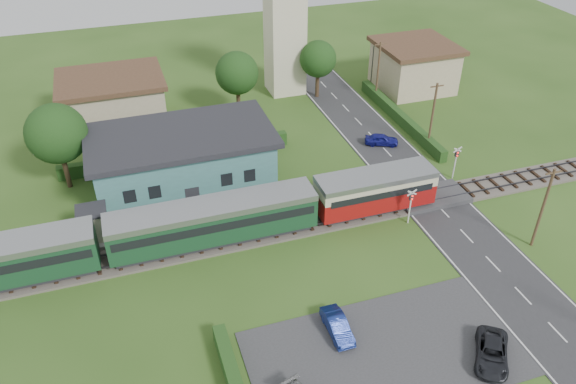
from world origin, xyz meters
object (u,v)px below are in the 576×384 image
object	(u,v)px
pedestrian_near	(273,192)
station_building	(183,159)
church_tower	(285,5)
pedestrian_far	(119,221)
house_east	(414,65)
car_on_road	(382,139)
car_park_blue	(337,326)
crossing_signal_far	(456,158)
house_west	(113,101)
car_park_dark	(492,353)
train	(172,229)
equipment_hut	(94,223)
crossing_signal_near	(411,202)

from	to	relation	value
pedestrian_near	station_building	bearing A→B (deg)	-49.05
church_tower	pedestrian_far	size ratio (longest dim) A/B	11.06
house_east	car_on_road	bearing A→B (deg)	-129.77
car_on_road	car_park_blue	distance (m)	25.60
crossing_signal_far	pedestrian_far	size ratio (longest dim) A/B	2.06
station_building	car_on_road	size ratio (longest dim) A/B	4.79
house_east	crossing_signal_far	world-z (taller)	house_east
house_west	pedestrian_near	world-z (taller)	house_west
pedestrian_near	house_east	bearing A→B (deg)	-151.09
house_east	pedestrian_far	world-z (taller)	house_east
car_on_road	pedestrian_near	xyz separation A→B (m)	(-13.50, -6.57, 0.67)
car_park_dark	station_building	bearing A→B (deg)	155.08
train	car_park_dark	world-z (taller)	train
equipment_hut	church_tower	bearing A→B (deg)	44.75
car_on_road	car_park_blue	size ratio (longest dim) A/B	0.97
house_east	car_on_road	world-z (taller)	house_east
train	pedestrian_far	distance (m)	5.27
train	church_tower	distance (m)	32.30
train	house_east	xyz separation A→B (m)	(32.39, 22.00, 0.62)
pedestrian_far	church_tower	bearing A→B (deg)	-59.69
station_building	car_on_road	xyz separation A→B (m)	(20.09, 1.10, -2.07)
house_west	house_east	size ratio (longest dim) A/B	1.23
train	house_east	bearing A→B (deg)	34.18
house_east	crossing_signal_far	distance (m)	20.64
equipment_hut	house_east	world-z (taller)	house_east
house_west	car_park_blue	distance (m)	36.38
pedestrian_near	car_park_blue	bearing A→B (deg)	79.70
house_east	house_west	bearing A→B (deg)	178.36
house_west	car_park_blue	bearing A→B (deg)	-71.80
crossing_signal_far	pedestrian_near	bearing A→B (deg)	176.18
house_east	pedestrian_near	size ratio (longest dim) A/B	5.26
house_west	car_park_blue	size ratio (longest dim) A/B	3.12
equipment_hut	car_park_dark	bearing A→B (deg)	-41.20
house_east	crossing_signal_far	size ratio (longest dim) A/B	2.69
train	crossing_signal_near	world-z (taller)	train
house_west	car_park_dark	size ratio (longest dim) A/B	2.62
crossing_signal_near	crossing_signal_far	xyz separation A→B (m)	(7.20, 4.80, 0.00)
equipment_hut	church_tower	xyz separation A→B (m)	(23.00, 22.80, 8.48)
crossing_signal_near	train	bearing A→B (deg)	172.70
church_tower	house_east	size ratio (longest dim) A/B	2.00
station_building	church_tower	distance (m)	23.89
crossing_signal_far	crossing_signal_near	bearing A→B (deg)	-146.31
car_park_blue	pedestrian_near	bearing A→B (deg)	89.05
station_building	train	size ratio (longest dim) A/B	0.37
train	church_tower	size ratio (longest dim) A/B	2.45
car_park_blue	crossing_signal_far	bearing A→B (deg)	38.83
crossing_signal_far	car_on_road	xyz separation A→B (m)	(-3.51, 7.70, -1.52)
equipment_hut	car_park_dark	world-z (taller)	equipment_hut
house_west	equipment_hut	bearing A→B (deg)	-98.62
house_west	car_on_road	xyz separation A→B (m)	(25.09, -12.91, -2.17)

